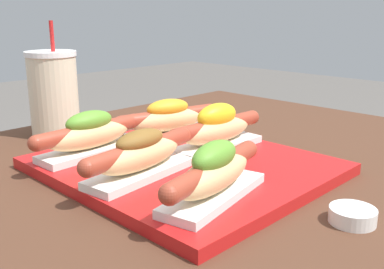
# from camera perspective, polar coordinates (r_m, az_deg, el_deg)

# --- Properties ---
(serving_tray) EXTENTS (0.43, 0.38, 0.02)m
(serving_tray) POSITION_cam_1_polar(r_m,az_deg,el_deg) (0.74, -1.09, -3.98)
(serving_tray) COLOR red
(serving_tray) RESTS_ON patio_table
(hot_dog_0) EXTENTS (0.07, 0.22, 0.08)m
(hot_dog_0) POSITION_cam_1_polar(r_m,az_deg,el_deg) (0.77, -12.82, -0.02)
(hot_dog_0) COLOR white
(hot_dog_0) RESTS_ON serving_tray
(hot_dog_1) EXTENTS (0.08, 0.22, 0.07)m
(hot_dog_1) POSITION_cam_1_polar(r_m,az_deg,el_deg) (0.66, -6.57, -2.57)
(hot_dog_1) COLOR white
(hot_dog_1) RESTS_ON serving_tray
(hot_dog_2) EXTENTS (0.10, 0.22, 0.08)m
(hot_dog_2) POSITION_cam_1_polar(r_m,az_deg,el_deg) (0.58, 2.83, -4.94)
(hot_dog_2) COLOR white
(hot_dog_2) RESTS_ON serving_tray
(hot_dog_3) EXTENTS (0.10, 0.22, 0.07)m
(hot_dog_3) POSITION_cam_1_polar(r_m,az_deg,el_deg) (0.86, -3.06, 1.92)
(hot_dog_3) COLOR white
(hot_dog_3) RESTS_ON serving_tray
(hot_dog_4) EXTENTS (0.07, 0.22, 0.08)m
(hot_dog_4) POSITION_cam_1_polar(r_m,az_deg,el_deg) (0.79, 3.17, 0.70)
(hot_dog_4) COLOR white
(hot_dog_4) RESTS_ON serving_tray
(sauce_bowl) EXTENTS (0.06, 0.06, 0.02)m
(sauce_bowl) POSITION_cam_1_polar(r_m,az_deg,el_deg) (0.60, 19.73, -9.56)
(sauce_bowl) COLOR white
(sauce_bowl) RESTS_ON patio_table
(drink_cup) EXTENTS (0.10, 0.10, 0.24)m
(drink_cup) POSITION_cam_1_polar(r_m,az_deg,el_deg) (0.97, -17.16, 4.95)
(drink_cup) COLOR beige
(drink_cup) RESTS_ON patio_table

